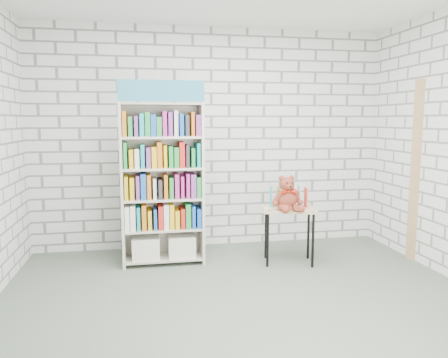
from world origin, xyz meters
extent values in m
plane|color=#505D4E|center=(0.00, 0.00, 0.00)|extent=(4.50, 4.50, 0.00)
cube|color=silver|center=(0.00, 2.00, 1.40)|extent=(4.50, 0.02, 2.80)
cube|color=silver|center=(0.00, -2.00, 1.40)|extent=(4.50, 0.02, 2.80)
cube|color=beige|center=(-1.11, 1.35, 0.92)|extent=(0.03, 0.36, 1.84)
cube|color=beige|center=(-0.22, 1.35, 0.92)|extent=(0.03, 0.36, 1.84)
cube|color=beige|center=(-0.66, 1.52, 0.92)|extent=(0.92, 0.02, 1.84)
cube|color=teal|center=(-0.66, 1.18, 1.95)|extent=(0.92, 0.02, 0.22)
cube|color=beige|center=(-0.66, 1.35, 0.06)|extent=(0.86, 0.34, 0.03)
cube|color=beige|center=(-0.66, 1.35, 0.41)|extent=(0.86, 0.34, 0.03)
cube|color=beige|center=(-0.66, 1.35, 0.76)|extent=(0.86, 0.34, 0.03)
cube|color=beige|center=(-0.66, 1.35, 1.10)|extent=(0.86, 0.34, 0.03)
cube|color=beige|center=(-0.66, 1.35, 1.45)|extent=(0.86, 0.34, 0.03)
cube|color=beige|center=(-0.66, 1.35, 1.82)|extent=(0.86, 0.34, 0.03)
cube|color=silver|center=(-0.87, 1.35, 0.20)|extent=(0.31, 0.30, 0.25)
cube|color=silver|center=(-0.46, 1.35, 0.20)|extent=(0.31, 0.30, 0.25)
cube|color=red|center=(-0.66, 1.34, 0.54)|extent=(0.86, 0.30, 0.25)
cube|color=yellow|center=(-0.66, 1.34, 0.89)|extent=(0.86, 0.30, 0.25)
cube|color=blue|center=(-0.66, 1.34, 1.24)|extent=(0.86, 0.30, 0.25)
cube|color=green|center=(-0.66, 1.34, 1.59)|extent=(0.86, 0.30, 0.25)
cube|color=tan|center=(0.75, 1.09, 0.63)|extent=(0.67, 0.53, 0.03)
cylinder|color=black|center=(0.47, 0.99, 0.31)|extent=(0.03, 0.03, 0.61)
cylinder|color=black|center=(0.54, 1.31, 0.31)|extent=(0.03, 0.03, 0.61)
cylinder|color=black|center=(0.97, 0.88, 0.31)|extent=(0.03, 0.03, 0.61)
cylinder|color=black|center=(1.04, 1.20, 0.31)|extent=(0.03, 0.03, 0.61)
cylinder|color=black|center=(0.48, 1.00, 0.64)|extent=(0.04, 0.04, 0.01)
cylinder|color=black|center=(0.96, 0.89, 0.64)|extent=(0.04, 0.04, 0.01)
cube|color=#2AB1B8|center=(0.58, 1.23, 0.77)|extent=(0.05, 0.18, 0.25)
cube|color=gold|center=(0.66, 1.21, 0.77)|extent=(0.05, 0.18, 0.25)
cube|color=#D14F16|center=(0.74, 1.20, 0.77)|extent=(0.05, 0.18, 0.25)
cube|color=black|center=(0.81, 1.18, 0.77)|extent=(0.05, 0.18, 0.25)
cube|color=white|center=(0.89, 1.16, 0.77)|extent=(0.05, 0.18, 0.25)
cube|color=red|center=(0.97, 1.15, 0.77)|extent=(0.05, 0.18, 0.25)
ellipsoid|color=maroon|center=(0.70, 1.03, 0.76)|extent=(0.23, 0.20, 0.23)
sphere|color=maroon|center=(0.70, 1.03, 0.93)|extent=(0.16, 0.16, 0.16)
sphere|color=maroon|center=(0.64, 1.04, 1.00)|extent=(0.06, 0.06, 0.06)
sphere|color=maroon|center=(0.76, 1.05, 1.00)|extent=(0.06, 0.06, 0.06)
sphere|color=maroon|center=(0.70, 0.96, 0.91)|extent=(0.07, 0.07, 0.07)
sphere|color=black|center=(0.68, 0.96, 0.95)|extent=(0.02, 0.02, 0.02)
sphere|color=black|center=(0.73, 0.96, 0.95)|extent=(0.02, 0.02, 0.02)
sphere|color=black|center=(0.71, 0.93, 0.92)|extent=(0.02, 0.02, 0.02)
cylinder|color=maroon|center=(0.59, 1.00, 0.79)|extent=(0.11, 0.09, 0.16)
cylinder|color=maroon|center=(0.82, 1.02, 0.79)|extent=(0.12, 0.10, 0.16)
sphere|color=maroon|center=(0.55, 0.98, 0.72)|extent=(0.07, 0.07, 0.07)
sphere|color=maroon|center=(0.85, 1.00, 0.72)|extent=(0.07, 0.07, 0.07)
cylinder|color=maroon|center=(0.64, 0.91, 0.69)|extent=(0.13, 0.19, 0.09)
cylinder|color=maroon|center=(0.77, 0.92, 0.69)|extent=(0.11, 0.18, 0.09)
sphere|color=maroon|center=(0.62, 0.83, 0.68)|extent=(0.08, 0.08, 0.08)
sphere|color=maroon|center=(0.81, 0.85, 0.68)|extent=(0.08, 0.08, 0.08)
cone|color=red|center=(0.67, 0.96, 0.86)|extent=(0.07, 0.07, 0.06)
cone|color=red|center=(0.74, 0.97, 0.86)|extent=(0.07, 0.07, 0.06)
sphere|color=red|center=(0.70, 0.96, 0.86)|extent=(0.04, 0.04, 0.04)
cube|color=tan|center=(2.23, 0.95, 1.05)|extent=(0.05, 0.12, 2.10)
camera|label=1|loc=(-0.88, -3.58, 1.64)|focal=35.00mm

